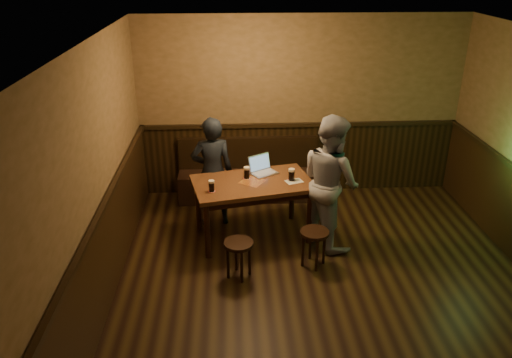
{
  "coord_description": "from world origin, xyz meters",
  "views": [
    {
      "loc": [
        -1.08,
        -4.46,
        3.58
      ],
      "look_at": [
        -0.77,
        1.42,
        0.91
      ],
      "focal_mm": 35.0,
      "sensor_mm": 36.0,
      "label": 1
    }
  ],
  "objects": [
    {
      "name": "menu",
      "position": [
        -0.26,
        1.49,
        0.83
      ],
      "size": [
        0.26,
        0.21,
        0.0
      ],
      "primitive_type": "cube",
      "rotation": [
        0.0,
        0.0,
        0.34
      ],
      "color": "silver",
      "rests_on": "pub_table"
    },
    {
      "name": "pint_mid",
      "position": [
        -0.88,
        1.62,
        0.91
      ],
      "size": [
        0.11,
        0.11,
        0.17
      ],
      "color": "#AF1519",
      "rests_on": "pub_table"
    },
    {
      "name": "laptop",
      "position": [
        -0.67,
        1.81,
        0.89
      ],
      "size": [
        0.43,
        0.41,
        0.24
      ],
      "rotation": [
        0.0,
        0.0,
        0.55
      ],
      "color": "silver",
      "rests_on": "pub_table"
    },
    {
      "name": "stool_right",
      "position": [
        -0.09,
        0.78,
        0.39
      ],
      "size": [
        0.41,
        0.41,
        0.49
      ],
      "rotation": [
        0.0,
        0.0,
        0.15
      ],
      "color": "black",
      "rests_on": "ground"
    },
    {
      "name": "room",
      "position": [
        0.0,
        0.22,
        1.2
      ],
      "size": [
        5.04,
        6.04,
        2.84
      ],
      "color": "black",
      "rests_on": "ground"
    },
    {
      "name": "person_grey",
      "position": [
        0.19,
        1.34,
        0.89
      ],
      "size": [
        0.98,
        1.07,
        1.78
      ],
      "primitive_type": "imported",
      "rotation": [
        0.0,
        0.0,
        2.0
      ],
      "color": "#939398",
      "rests_on": "ground"
    },
    {
      "name": "pub_table",
      "position": [
        -0.81,
        1.52,
        0.72
      ],
      "size": [
        1.7,
        1.19,
        0.84
      ],
      "rotation": [
        0.0,
        0.0,
        0.21
      ],
      "color": "#502416",
      "rests_on": "ground"
    },
    {
      "name": "stool_left",
      "position": [
        -1.02,
        0.59,
        0.38
      ],
      "size": [
        0.43,
        0.43,
        0.48
      ],
      "rotation": [
        0.0,
        0.0,
        0.24
      ],
      "color": "black",
      "rests_on": "ground"
    },
    {
      "name": "bench",
      "position": [
        -0.81,
        2.75,
        0.31
      ],
      "size": [
        2.2,
        0.5,
        0.95
      ],
      "color": "black",
      "rests_on": "ground"
    },
    {
      "name": "pint_right",
      "position": [
        -0.3,
        1.53,
        0.91
      ],
      "size": [
        0.11,
        0.11,
        0.17
      ],
      "color": "#AF1519",
      "rests_on": "pub_table"
    },
    {
      "name": "pint_left",
      "position": [
        -1.34,
        1.25,
        0.91
      ],
      "size": [
        0.1,
        0.1,
        0.15
      ],
      "color": "#AF1519",
      "rests_on": "pub_table"
    },
    {
      "name": "person_suit",
      "position": [
        -1.35,
        1.94,
        0.8
      ],
      "size": [
        0.63,
        0.45,
        1.59
      ],
      "primitive_type": "imported",
      "rotation": [
        0.0,
        0.0,
        3.27
      ],
      "color": "black",
      "rests_on": "ground"
    }
  ]
}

